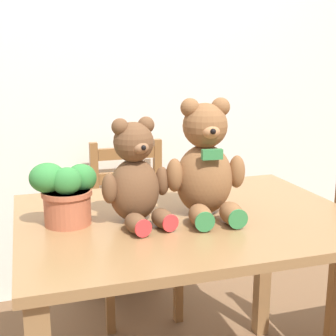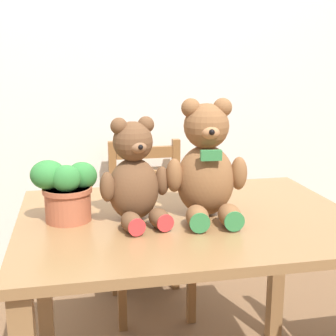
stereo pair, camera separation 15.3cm
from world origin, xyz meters
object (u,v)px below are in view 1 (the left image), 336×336
(teddy_bear_left, at_px, (136,178))
(potted_plant, at_px, (66,192))
(teddy_bear_right, at_px, (206,166))
(wooden_chair_behind, at_px, (133,228))

(teddy_bear_left, relative_size, potted_plant, 1.61)
(teddy_bear_left, height_order, potted_plant, teddy_bear_left)
(teddy_bear_left, bearing_deg, teddy_bear_right, 167.55)
(teddy_bear_left, distance_m, teddy_bear_right, 0.24)
(potted_plant, bearing_deg, wooden_chair_behind, 63.12)
(teddy_bear_left, relative_size, teddy_bear_right, 0.86)
(wooden_chair_behind, distance_m, teddy_bear_right, 0.97)
(teddy_bear_right, distance_m, potted_plant, 0.46)
(wooden_chair_behind, relative_size, teddy_bear_left, 2.56)
(potted_plant, bearing_deg, teddy_bear_left, -10.95)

